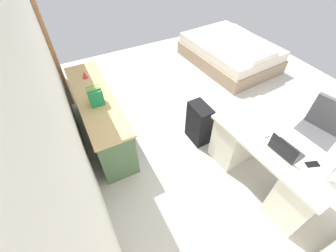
% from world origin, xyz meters
% --- Properties ---
extents(ground_plane, '(5.69, 5.69, 0.00)m').
position_xyz_m(ground_plane, '(0.00, 0.00, 0.00)').
color(ground_plane, beige).
extents(wall_back, '(4.69, 0.10, 2.74)m').
position_xyz_m(wall_back, '(0.00, 2.10, 1.37)').
color(wall_back, white).
rests_on(wall_back, ground_plane).
extents(door_wooden, '(0.88, 0.05, 2.04)m').
position_xyz_m(door_wooden, '(1.79, 2.02, 1.02)').
color(door_wooden, '#936038').
rests_on(door_wooden, ground_plane).
extents(desk, '(1.49, 0.77, 0.74)m').
position_xyz_m(desk, '(-1.33, 0.16, 0.39)').
color(desk, silver).
rests_on(desk, ground_plane).
extents(office_chair, '(0.55, 0.55, 0.94)m').
position_xyz_m(office_chair, '(-1.33, -0.63, 0.42)').
color(office_chair, black).
rests_on(office_chair, ground_plane).
extents(credenza, '(1.80, 0.48, 0.75)m').
position_xyz_m(credenza, '(0.37, 1.72, 0.38)').
color(credenza, '#4C6B47').
rests_on(credenza, ground_plane).
extents(bed, '(2.00, 1.54, 0.58)m').
position_xyz_m(bed, '(1.20, -1.30, 0.24)').
color(bed, gray).
rests_on(bed, ground_plane).
extents(suitcase_black, '(0.37, 0.23, 0.63)m').
position_xyz_m(suitcase_black, '(-0.35, 0.50, 0.32)').
color(suitcase_black, black).
rests_on(suitcase_black, ground_plane).
extents(laptop, '(0.33, 0.25, 0.21)m').
position_xyz_m(laptop, '(-1.46, 0.21, 0.79)').
color(laptop, '#333338').
rests_on(laptop, desk).
extents(computer_mouse, '(0.07, 0.10, 0.03)m').
position_xyz_m(computer_mouse, '(-1.20, 0.19, 0.76)').
color(computer_mouse, white).
rests_on(computer_mouse, desk).
extents(cell_phone_near_laptop, '(0.11, 0.15, 0.01)m').
position_xyz_m(cell_phone_near_laptop, '(-1.70, 0.07, 0.75)').
color(cell_phone_near_laptop, black).
rests_on(cell_phone_near_laptop, desk).
extents(desk_lamp, '(0.16, 0.11, 0.34)m').
position_xyz_m(desk_lamp, '(-1.84, 0.12, 1.00)').
color(desk_lamp, silver).
rests_on(desk_lamp, desk).
extents(book_row, '(0.16, 0.17, 0.24)m').
position_xyz_m(book_row, '(0.21, 1.72, 0.87)').
color(book_row, '#1B7C48').
rests_on(book_row, credenza).
extents(figurine_small, '(0.08, 0.08, 0.11)m').
position_xyz_m(figurine_small, '(0.85, 1.72, 0.81)').
color(figurine_small, red).
rests_on(figurine_small, credenza).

